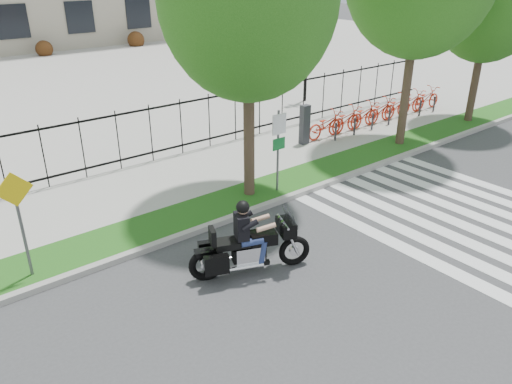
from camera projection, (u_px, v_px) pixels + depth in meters
ground at (352, 284)px, 11.06m from camera, size 120.00×120.00×0.00m
curb at (241, 215)px, 13.94m from camera, size 60.00×0.20×0.15m
grass_verge at (223, 204)px, 14.54m from camera, size 60.00×1.50×0.15m
sidewalk at (179, 178)px, 16.32m from camera, size 60.00×3.50×0.15m
plaza at (23, 84)px, 28.77m from camera, size 80.00×34.00×0.10m
crosswalk_stripes at (469, 220)px, 13.79m from camera, size 5.70×8.00×0.01m
iron_fence at (151, 133)px, 17.10m from camera, size 30.00×0.06×2.00m
lamp_post_right at (307, 37)px, 23.87m from camera, size 1.06×0.70×4.25m
street_tree_3 at (490, 0)px, 19.88m from camera, size 4.27×4.27×7.41m
bike_share_station at (379, 111)px, 21.44m from camera, size 8.96×0.88×1.50m
sign_pole_regulatory at (279, 141)px, 14.58m from camera, size 0.50×0.09×2.50m
sign_pole_warning at (18, 211)px, 10.49m from camera, size 0.78×0.09×2.49m
motorcycle_rider at (250, 244)px, 11.21m from camera, size 2.72×1.47×2.21m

